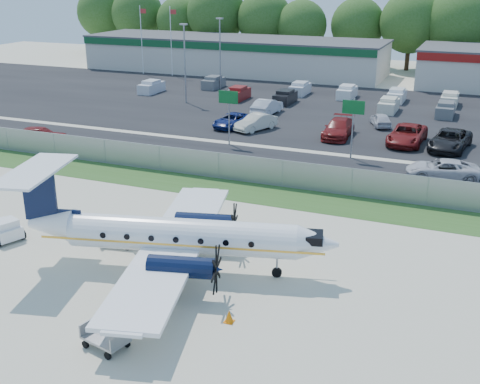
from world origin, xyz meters
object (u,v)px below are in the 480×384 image
at_px(baggage_cart_far, 106,338).
at_px(pushback_tug, 4,229).
at_px(aircraft, 176,235).
at_px(baggage_cart_near, 119,236).

bearing_deg(baggage_cart_far, pushback_tug, 149.42).
height_order(aircraft, baggage_cart_near, aircraft).
xyz_separation_m(aircraft, baggage_cart_near, (-4.47, 1.54, -1.49)).
bearing_deg(pushback_tug, baggage_cart_far, -30.58).
relative_size(aircraft, pushback_tug, 6.18).
bearing_deg(aircraft, baggage_cart_far, -85.83).
relative_size(aircraft, baggage_cart_far, 8.05).
bearing_deg(aircraft, pushback_tug, -178.30).
relative_size(pushback_tug, baggage_cart_far, 1.30).
bearing_deg(baggage_cart_near, pushback_tug, -164.14).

